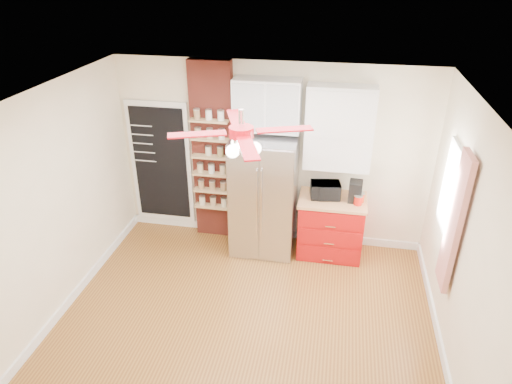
% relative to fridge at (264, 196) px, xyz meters
% --- Properties ---
extents(floor, '(4.50, 4.50, 0.00)m').
position_rel_fridge_xyz_m(floor, '(0.05, -1.63, -0.88)').
color(floor, '#8C5E23').
rests_on(floor, ground).
extents(ceiling, '(4.50, 4.50, 0.00)m').
position_rel_fridge_xyz_m(ceiling, '(0.05, -1.63, 1.83)').
color(ceiling, white).
rests_on(ceiling, wall_back).
extents(wall_back, '(4.50, 0.02, 2.70)m').
position_rel_fridge_xyz_m(wall_back, '(0.05, 0.37, 0.48)').
color(wall_back, '#FAEBC9').
rests_on(wall_back, floor).
extents(wall_front, '(4.50, 0.02, 2.70)m').
position_rel_fridge_xyz_m(wall_front, '(0.05, -3.63, 0.48)').
color(wall_front, '#FAEBC9').
rests_on(wall_front, floor).
extents(wall_left, '(0.02, 4.00, 2.70)m').
position_rel_fridge_xyz_m(wall_left, '(-2.20, -1.63, 0.48)').
color(wall_left, '#FAEBC9').
rests_on(wall_left, floor).
extents(wall_right, '(0.02, 4.00, 2.70)m').
position_rel_fridge_xyz_m(wall_right, '(2.30, -1.63, 0.48)').
color(wall_right, '#FAEBC9').
rests_on(wall_right, floor).
extents(chalkboard, '(0.95, 0.05, 1.95)m').
position_rel_fridge_xyz_m(chalkboard, '(-1.65, 0.33, 0.23)').
color(chalkboard, white).
rests_on(chalkboard, wall_back).
extents(brick_pillar, '(0.60, 0.16, 2.70)m').
position_rel_fridge_xyz_m(brick_pillar, '(-0.80, 0.29, 0.48)').
color(brick_pillar, maroon).
rests_on(brick_pillar, floor).
extents(fridge, '(0.90, 0.70, 1.75)m').
position_rel_fridge_xyz_m(fridge, '(0.00, 0.00, 0.00)').
color(fridge, '#AEAEB2').
rests_on(fridge, floor).
extents(upper_glass_cabinet, '(0.90, 0.35, 0.70)m').
position_rel_fridge_xyz_m(upper_glass_cabinet, '(0.00, 0.20, 1.27)').
color(upper_glass_cabinet, white).
rests_on(upper_glass_cabinet, wall_back).
extents(red_cabinet, '(0.94, 0.64, 0.90)m').
position_rel_fridge_xyz_m(red_cabinet, '(0.97, 0.05, -0.42)').
color(red_cabinet, '#A40C0C').
rests_on(red_cabinet, floor).
extents(upper_shelf_unit, '(0.90, 0.30, 1.15)m').
position_rel_fridge_xyz_m(upper_shelf_unit, '(0.97, 0.22, 1.00)').
color(upper_shelf_unit, white).
rests_on(upper_shelf_unit, wall_back).
extents(window, '(0.04, 0.75, 1.05)m').
position_rel_fridge_xyz_m(window, '(2.28, -0.73, 0.68)').
color(window, white).
rests_on(window, wall_right).
extents(curtain, '(0.06, 0.40, 1.55)m').
position_rel_fridge_xyz_m(curtain, '(2.23, -1.28, 0.57)').
color(curtain, red).
rests_on(curtain, wall_right).
extents(ceiling_fan, '(1.40, 1.40, 0.44)m').
position_rel_fridge_xyz_m(ceiling_fan, '(0.05, -1.63, 1.55)').
color(ceiling_fan, silver).
rests_on(ceiling_fan, ceiling).
extents(toaster_oven, '(0.44, 0.33, 0.22)m').
position_rel_fridge_xyz_m(toaster_oven, '(0.85, 0.07, 0.14)').
color(toaster_oven, black).
rests_on(toaster_oven, red_cabinet).
extents(coffee_maker, '(0.19, 0.22, 0.30)m').
position_rel_fridge_xyz_m(coffee_maker, '(1.26, 0.05, 0.17)').
color(coffee_maker, black).
rests_on(coffee_maker, red_cabinet).
extents(canister_left, '(0.12, 0.12, 0.13)m').
position_rel_fridge_xyz_m(canister_left, '(1.31, -0.05, 0.09)').
color(canister_left, red).
rests_on(canister_left, red_cabinet).
extents(canister_right, '(0.12, 0.12, 0.13)m').
position_rel_fridge_xyz_m(canister_right, '(1.34, 0.04, 0.09)').
color(canister_right, red).
rests_on(canister_right, red_cabinet).
extents(pantry_jar_oats, '(0.11, 0.11, 0.12)m').
position_rel_fridge_xyz_m(pantry_jar_oats, '(-0.84, 0.18, 0.56)').
color(pantry_jar_oats, beige).
rests_on(pantry_jar_oats, brick_pillar).
extents(pantry_jar_beans, '(0.10, 0.10, 0.14)m').
position_rel_fridge_xyz_m(pantry_jar_beans, '(-0.66, 0.16, 0.57)').
color(pantry_jar_beans, olive).
rests_on(pantry_jar_beans, brick_pillar).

